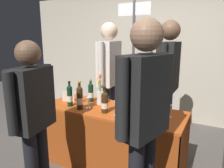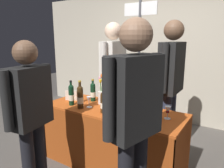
# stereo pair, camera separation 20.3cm
# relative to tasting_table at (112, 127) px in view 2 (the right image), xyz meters

# --- Properties ---
(ground_plane) EXTENTS (12.00, 12.00, 0.00)m
(ground_plane) POSITION_rel_tasting_table_xyz_m (0.00, 0.00, -0.51)
(ground_plane) COLOR #514C47
(back_partition) EXTENTS (6.00, 0.12, 2.44)m
(back_partition) POSITION_rel_tasting_table_xyz_m (0.00, 1.96, 0.71)
(back_partition) COLOR #B2A893
(back_partition) RESTS_ON ground_plane
(tasting_table) EXTENTS (1.70, 0.63, 0.75)m
(tasting_table) POSITION_rel_tasting_table_xyz_m (0.00, 0.00, 0.00)
(tasting_table) COLOR #B74C19
(tasting_table) RESTS_ON ground_plane
(featured_wine_bottle) EXTENTS (0.07, 0.07, 0.31)m
(featured_wine_bottle) POSITION_rel_tasting_table_xyz_m (0.45, -0.20, 0.37)
(featured_wine_bottle) COLOR black
(featured_wine_bottle) RESTS_ON tasting_table
(display_bottle_0) EXTENTS (0.07, 0.07, 0.34)m
(display_bottle_0) POSITION_rel_tasting_table_xyz_m (-0.33, -0.18, 0.38)
(display_bottle_0) COLOR #38230F
(display_bottle_0) RESTS_ON tasting_table
(display_bottle_1) EXTENTS (0.07, 0.07, 0.33)m
(display_bottle_1) POSITION_rel_tasting_table_xyz_m (0.55, -0.06, 0.38)
(display_bottle_1) COLOR #38230F
(display_bottle_1) RESTS_ON tasting_table
(display_bottle_2) EXTENTS (0.07, 0.07, 0.30)m
(display_bottle_2) POSITION_rel_tasting_table_xyz_m (0.41, 0.17, 0.36)
(display_bottle_2) COLOR black
(display_bottle_2) RESTS_ON tasting_table
(display_bottle_3) EXTENTS (0.07, 0.07, 0.30)m
(display_bottle_3) POSITION_rel_tasting_table_xyz_m (-0.38, 0.13, 0.37)
(display_bottle_3) COLOR black
(display_bottle_3) RESTS_ON tasting_table
(display_bottle_4) EXTENTS (0.07, 0.07, 0.31)m
(display_bottle_4) POSITION_rel_tasting_table_xyz_m (-0.50, -0.15, 0.37)
(display_bottle_4) COLOR black
(display_bottle_4) RESTS_ON tasting_table
(display_bottle_5) EXTENTS (0.08, 0.08, 0.30)m
(display_bottle_5) POSITION_rel_tasting_table_xyz_m (-0.01, -0.15, 0.36)
(display_bottle_5) COLOR #38230F
(display_bottle_5) RESTS_ON tasting_table
(display_bottle_6) EXTENTS (0.07, 0.07, 0.33)m
(display_bottle_6) POSITION_rel_tasting_table_xyz_m (0.16, 0.01, 0.37)
(display_bottle_6) COLOR black
(display_bottle_6) RESTS_ON tasting_table
(wine_glass_near_vendor) EXTENTS (0.07, 0.07, 0.14)m
(wine_glass_near_vendor) POSITION_rel_tasting_table_xyz_m (0.14, -0.16, 0.34)
(wine_glass_near_vendor) COLOR silver
(wine_glass_near_vendor) RESTS_ON tasting_table
(wine_glass_mid) EXTENTS (0.07, 0.07, 0.13)m
(wine_glass_mid) POSITION_rel_tasting_table_xyz_m (0.65, 0.05, 0.33)
(wine_glass_mid) COLOR silver
(wine_glass_mid) RESTS_ON tasting_table
(wine_glass_near_taster) EXTENTS (0.06, 0.06, 0.13)m
(wine_glass_near_taster) POSITION_rel_tasting_table_xyz_m (-0.27, -0.10, 0.33)
(wine_glass_near_taster) COLOR silver
(wine_glass_near_taster) RESTS_ON tasting_table
(flower_vase) EXTENTS (0.09, 0.09, 0.38)m
(flower_vase) POSITION_rel_tasting_table_xyz_m (-0.22, 0.09, 0.35)
(flower_vase) COLOR silver
(flower_vase) RESTS_ON tasting_table
(brochure_stand) EXTENTS (0.15, 0.08, 0.14)m
(brochure_stand) POSITION_rel_tasting_table_xyz_m (-0.64, -0.01, 0.31)
(brochure_stand) COLOR silver
(brochure_stand) RESTS_ON tasting_table
(vendor_presenter) EXTENTS (0.24, 0.65, 1.79)m
(vendor_presenter) POSITION_rel_tasting_table_xyz_m (0.49, 0.62, 0.58)
(vendor_presenter) COLOR #2D3347
(vendor_presenter) RESTS_ON ground_plane
(vendor_assistant) EXTENTS (0.25, 0.63, 1.79)m
(vendor_assistant) POSITION_rel_tasting_table_xyz_m (-0.36, 0.59, 0.58)
(vendor_assistant) COLOR #2D3347
(vendor_assistant) RESTS_ON ground_plane
(taster_foreground_right) EXTENTS (0.26, 0.55, 1.56)m
(taster_foreground_right) POSITION_rel_tasting_table_xyz_m (-0.35, -0.85, 0.41)
(taster_foreground_right) COLOR black
(taster_foreground_right) RESTS_ON ground_plane
(taster_foreground_left) EXTENTS (0.31, 0.58, 1.71)m
(taster_foreground_left) POSITION_rel_tasting_table_xyz_m (0.62, -0.66, 0.52)
(taster_foreground_left) COLOR black
(taster_foreground_left) RESTS_ON ground_plane
(booth_signpost) EXTENTS (0.54, 0.04, 2.13)m
(booth_signpost) POSITION_rel_tasting_table_xyz_m (-0.19, 1.09, 0.82)
(booth_signpost) COLOR #47474C
(booth_signpost) RESTS_ON ground_plane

